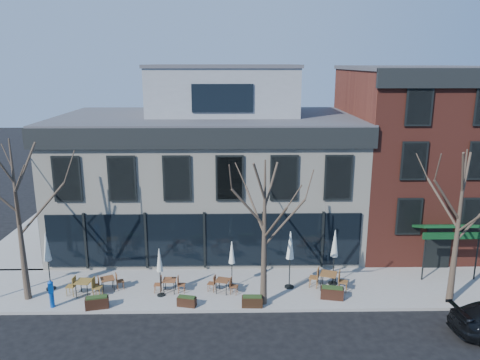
{
  "coord_description": "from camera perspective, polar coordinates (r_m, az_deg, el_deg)",
  "views": [
    {
      "loc": [
        1.49,
        -24.18,
        11.39
      ],
      "look_at": [
        1.99,
        2.0,
        4.77
      ],
      "focal_mm": 35.0,
      "sensor_mm": 36.0,
      "label": 1
    }
  ],
  "objects": [
    {
      "name": "tree_right",
      "position": [
        24.0,
        25.08,
        -5.09
      ],
      "size": [
        3.72,
        3.77,
        7.48
      ],
      "color": "#382B21",
      "rests_on": "sidewalk_front"
    },
    {
      "name": "cafe_set_1",
      "position": [
        25.01,
        -15.82,
        -11.98
      ],
      "size": [
        1.65,
        1.01,
        0.86
      ],
      "color": "brown",
      "rests_on": "sidewalk_front"
    },
    {
      "name": "umbrella_3",
      "position": [
        23.88,
        6.14,
        -8.29
      ],
      "size": [
        0.49,
        0.49,
        3.04
      ],
      "color": "black",
      "rests_on": "sidewalk_front"
    },
    {
      "name": "cafe_set_2",
      "position": [
        24.26,
        -8.58,
        -12.45
      ],
      "size": [
        1.6,
        0.66,
        0.84
      ],
      "color": "brown",
      "rests_on": "sidewalk_front"
    },
    {
      "name": "sidewalk_side",
      "position": [
        34.66,
        -22.72,
        -6.03
      ],
      "size": [
        4.5,
        12.0,
        0.15
      ],
      "primitive_type": "cube",
      "color": "gray",
      "rests_on": "ground"
    },
    {
      "name": "planter_1",
      "position": [
        23.0,
        -6.51,
        -14.47
      ],
      "size": [
        0.95,
        0.55,
        0.5
      ],
      "color": "black",
      "rests_on": "sidewalk_front"
    },
    {
      "name": "sidewalk_front",
      "position": [
        24.83,
        3.17,
        -12.96
      ],
      "size": [
        33.5,
        4.7,
        0.15
      ],
      "primitive_type": "cube",
      "color": "gray",
      "rests_on": "ground"
    },
    {
      "name": "umbrella_2",
      "position": [
        23.99,
        -1.0,
        -9.12
      ],
      "size": [
        0.4,
        0.4,
        2.48
      ],
      "color": "black",
      "rests_on": "sidewalk_front"
    },
    {
      "name": "planter_2",
      "position": [
        22.81,
        1.5,
        -14.56
      ],
      "size": [
        1.0,
        0.43,
        0.55
      ],
      "color": "black",
      "rests_on": "sidewalk_front"
    },
    {
      "name": "umbrella_4",
      "position": [
        24.6,
        11.46,
        -7.93
      ],
      "size": [
        0.48,
        0.48,
        2.97
      ],
      "color": "black",
      "rests_on": "sidewalk_front"
    },
    {
      "name": "planter_0",
      "position": [
        23.65,
        -17.04,
        -14.07
      ],
      "size": [
        1.13,
        0.64,
        0.6
      ],
      "color": "black",
      "rests_on": "sidewalk_front"
    },
    {
      "name": "umbrella_0",
      "position": [
        25.48,
        -22.48,
        -7.91
      ],
      "size": [
        0.48,
        0.48,
        3.02
      ],
      "color": "black",
      "rests_on": "sidewalk_front"
    },
    {
      "name": "umbrella_1",
      "position": [
        23.43,
        -9.78,
        -9.9
      ],
      "size": [
        0.4,
        0.4,
        2.5
      ],
      "color": "black",
      "rests_on": "sidewalk_front"
    },
    {
      "name": "tree_corner",
      "position": [
        24.3,
        -25.35,
        -4.33
      ],
      "size": [
        3.93,
        3.98,
        7.92
      ],
      "color": "#382B21",
      "rests_on": "sidewalk_front"
    },
    {
      "name": "call_box",
      "position": [
        24.23,
        -22.02,
        -12.65
      ],
      "size": [
        0.28,
        0.27,
        1.38
      ],
      "color": "#0B3E9B",
      "rests_on": "sidewalk_front"
    },
    {
      "name": "cafe_set_0",
      "position": [
        24.89,
        -18.48,
        -12.19
      ],
      "size": [
        1.86,
        0.81,
        0.96
      ],
      "color": "brown",
      "rests_on": "sidewalk_front"
    },
    {
      "name": "corner_building",
      "position": [
        30.03,
        -3.77,
        1.32
      ],
      "size": [
        18.39,
        10.39,
        11.1
      ],
      "color": "beige",
      "rests_on": "ground"
    },
    {
      "name": "cafe_set_5",
      "position": [
        24.67,
        10.72,
        -11.79
      ],
      "size": [
        2.04,
        1.15,
        1.05
      ],
      "color": "brown",
      "rests_on": "sidewalk_front"
    },
    {
      "name": "cafe_set_3",
      "position": [
        24.0,
        -2.12,
        -12.6
      ],
      "size": [
        1.63,
        0.82,
        0.84
      ],
      "color": "brown",
      "rests_on": "sidewalk_front"
    },
    {
      "name": "tree_mid",
      "position": [
        21.71,
        3.01,
        -6.33
      ],
      "size": [
        3.5,
        3.55,
        7.04
      ],
      "color": "#382B21",
      "rests_on": "sidewalk_front"
    },
    {
      "name": "planter_3",
      "position": [
        23.9,
        11.16,
        -13.34
      ],
      "size": [
        1.17,
        0.66,
        0.62
      ],
      "color": "black",
      "rests_on": "sidewalk_front"
    },
    {
      "name": "ground",
      "position": [
        26.77,
        -4.26,
        -11.04
      ],
      "size": [
        120.0,
        120.0,
        0.0
      ],
      "primitive_type": "plane",
      "color": "black",
      "rests_on": "ground"
    },
    {
      "name": "red_brick_building",
      "position": [
        31.87,
        20.12,
        2.91
      ],
      "size": [
        8.2,
        11.78,
        11.18
      ],
      "color": "maroon",
      "rests_on": "ground"
    }
  ]
}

